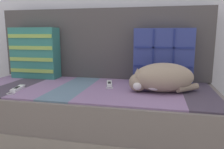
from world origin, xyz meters
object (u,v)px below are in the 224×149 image
(throw_pillow_quilted, at_px, (163,56))
(sleeping_cat, at_px, (161,78))
(game_remote_near, at_px, (17,89))
(game_remote_far, at_px, (109,84))
(couch, at_px, (91,110))
(throw_pillow_striped, at_px, (35,53))

(throw_pillow_quilted, bearing_deg, sleeping_cat, -92.42)
(sleeping_cat, relative_size, game_remote_near, 2.17)
(throw_pillow_quilted, height_order, game_remote_near, throw_pillow_quilted)
(sleeping_cat, height_order, game_remote_far, sleeping_cat)
(throw_pillow_quilted, bearing_deg, couch, -157.90)
(game_remote_far, bearing_deg, throw_pillow_striped, 167.13)
(couch, relative_size, throw_pillow_quilted, 4.19)
(throw_pillow_striped, xyz_separation_m, game_remote_near, (0.11, -0.41, -0.19))
(couch, relative_size, sleeping_cat, 4.03)
(game_remote_near, relative_size, game_remote_far, 0.97)
(throw_pillow_striped, relative_size, sleeping_cat, 0.94)
(sleeping_cat, bearing_deg, game_remote_near, -170.05)
(sleeping_cat, relative_size, game_remote_far, 2.09)
(sleeping_cat, height_order, game_remote_near, sleeping_cat)
(throw_pillow_quilted, relative_size, game_remote_near, 2.08)
(couch, distance_m, game_remote_near, 0.50)
(couch, xyz_separation_m, throw_pillow_quilted, (0.48, 0.20, 0.38))
(sleeping_cat, bearing_deg, throw_pillow_quilted, 87.58)
(sleeping_cat, distance_m, game_remote_far, 0.37)
(throw_pillow_striped, height_order, sleeping_cat, throw_pillow_striped)
(couch, distance_m, game_remote_far, 0.23)
(throw_pillow_striped, bearing_deg, game_remote_far, -12.87)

